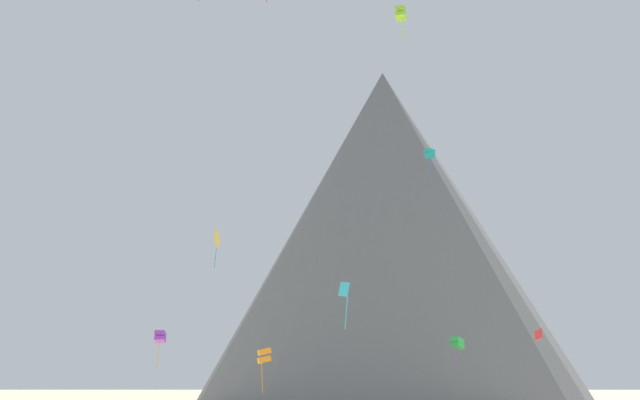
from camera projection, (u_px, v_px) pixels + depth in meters
name	position (u px, v px, depth m)	size (l,w,h in m)	color
rock_massif	(386.00, 233.00, 130.43)	(88.78, 88.78, 64.39)	slate
kite_orange_low	(264.00, 356.00, 75.18)	(1.75, 1.67, 4.93)	orange
kite_red_low	(538.00, 335.00, 58.15)	(0.40, 1.23, 1.03)	red
kite_lime_high	(401.00, 14.00, 72.36)	(1.33, 1.38, 4.00)	#8CD133
kite_violet_low	(160.00, 337.00, 86.98)	(1.29, 1.41, 4.60)	purple
kite_green_low	(457.00, 343.00, 87.11)	(1.91, 1.91, 3.30)	green
kite_gold_mid	(218.00, 239.00, 87.05)	(1.60, 2.51, 5.09)	gold
kite_cyan_low	(344.00, 294.00, 64.46)	(1.13, 0.57, 4.48)	#33BCDB
kite_teal_high	(430.00, 153.00, 85.00)	(1.43, 1.40, 2.78)	teal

